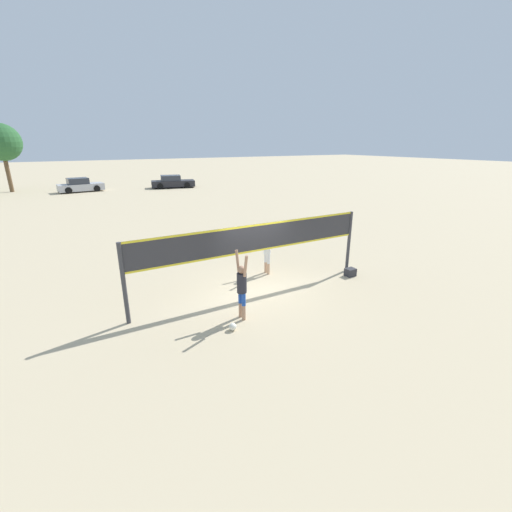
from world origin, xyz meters
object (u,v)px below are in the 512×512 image
object	(u,v)px
player_blocker	(267,248)
parked_car_mid	(172,182)
parked_car_near	(80,186)
tree_left_cluster	(1,142)
volleyball	(233,327)
gear_bag	(350,272)
volleyball_net	(256,244)
player_spiker	(242,285)

from	to	relation	value
player_blocker	parked_car_mid	bearing A→B (deg)	170.33
player_blocker	parked_car_near	distance (m)	29.73
tree_left_cluster	player_blocker	bearing A→B (deg)	-72.00
player_blocker	parked_car_mid	xyz separation A→B (m)	(4.76, 27.96, -0.41)
player_blocker	volleyball	distance (m)	4.50
volleyball	gear_bag	size ratio (longest dim) A/B	0.56
volleyball_net	player_blocker	bearing A→B (deg)	46.51
volleyball_net	parked_car_near	xyz separation A→B (m)	(-3.23, 30.72, -1.09)
volleyball_net	parked_car_near	world-z (taller)	volleyball_net
player_blocker	volleyball	world-z (taller)	player_blocker
volleyball_net	gear_bag	size ratio (longest dim) A/B	22.40
parked_car_mid	volleyball	bearing A→B (deg)	-91.27
volleyball	player_blocker	bearing A→B (deg)	46.00
parked_car_mid	tree_left_cluster	world-z (taller)	tree_left_cluster
tree_left_cluster	player_spiker	bearing A→B (deg)	-77.08
player_spiker	gear_bag	bearing A→B (deg)	-80.35
volleyball_net	tree_left_cluster	world-z (taller)	tree_left_cluster
gear_bag	volleyball_net	bearing A→B (deg)	172.82
player_spiker	volleyball	xyz separation A→B (m)	(-0.54, -0.47, -0.95)
volleyball_net	player_spiker	bearing A→B (deg)	-132.50
gear_bag	tree_left_cluster	size ratio (longest dim) A/B	0.06
gear_bag	parked_car_near	xyz separation A→B (m)	(-7.13, 31.21, 0.48)
player_blocker	parked_car_near	size ratio (longest dim) A/B	0.44
player_spiker	tree_left_cluster	world-z (taller)	tree_left_cluster
volleyball	tree_left_cluster	bearing A→B (deg)	101.93
volleyball_net	parked_car_near	bearing A→B (deg)	96.00
volleyball_net	player_blocker	xyz separation A→B (m)	(1.27, 1.34, -0.70)
volleyball	tree_left_cluster	xyz separation A→B (m)	(-7.61, 36.03, 4.75)
volleyball_net	volleyball	world-z (taller)	volleyball_net
player_spiker	volleyball	bearing A→B (deg)	130.81
volleyball	parked_car_near	xyz separation A→B (m)	(-1.43, 32.56, 0.52)
player_spiker	tree_left_cluster	bearing A→B (deg)	12.92
gear_bag	parked_car_mid	size ratio (longest dim) A/B	0.08
volleyball_net	volleyball	distance (m)	3.03
volleyball	volleyball_net	bearing A→B (deg)	45.63
player_spiker	parked_car_near	bearing A→B (deg)	3.53
gear_bag	parked_car_near	distance (m)	32.02
volleyball	gear_bag	distance (m)	5.85
tree_left_cluster	gear_bag	bearing A→B (deg)	-69.01
tree_left_cluster	volleyball_net	bearing A→B (deg)	-74.61
tree_left_cluster	parked_car_mid	bearing A→B (deg)	-17.59
parked_car_mid	tree_left_cluster	bearing A→B (deg)	175.26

